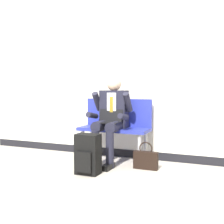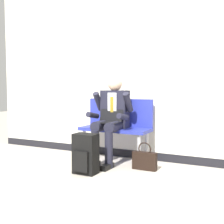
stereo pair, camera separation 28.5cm
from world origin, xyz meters
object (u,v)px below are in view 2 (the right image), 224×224
Objects in this scene: backpack at (85,154)px; handbag at (145,160)px; bench_with_person at (117,124)px; person_seated at (111,117)px.

backpack is 1.38× the size of handbag.
handbag is (0.57, -0.33, -0.41)m from bench_with_person.
backpack is at bearing -93.53° from person_seated.
bench_with_person is at bearing 87.31° from backpack.
backpack is at bearing -92.69° from bench_with_person.
person_seated is (0.00, -0.20, 0.13)m from bench_with_person.
handbag is at bearing -30.26° from bench_with_person.
handbag is (0.61, 0.51, -0.12)m from backpack.
person_seated is 2.45× the size of backpack.
bench_with_person is at bearing 90.00° from person_seated.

